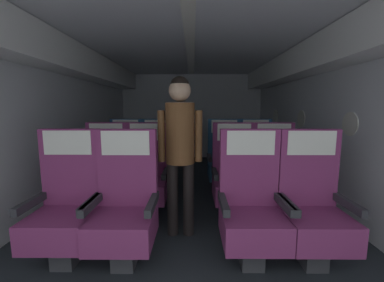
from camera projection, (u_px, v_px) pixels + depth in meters
The scene contains 15 objects.
ground at pixel (190, 201), 3.34m from camera, with size 3.74×6.32×0.02m, color #23282D.
fuselage_shell at pixel (190, 87), 3.38m from camera, with size 3.62×5.97×2.15m.
seat_a_left_window at pixel (66, 208), 1.97m from camera, with size 0.52×0.48×1.10m.
seat_a_left_aisle at pixel (125, 209), 1.95m from camera, with size 0.52×0.48×1.10m.
seat_a_right_aisle at pixel (313, 209), 1.95m from camera, with size 0.52×0.48×1.10m.
seat_a_right_window at pixel (251, 209), 1.96m from camera, with size 0.52×0.48×1.10m.
seat_b_left_window at pixel (106, 177), 2.84m from camera, with size 0.52×0.48×1.10m.
seat_b_left_aisle at pixel (146, 177), 2.83m from camera, with size 0.52×0.48×1.10m.
seat_b_right_aisle at pixel (274, 178), 2.82m from camera, with size 0.52×0.48×1.10m.
seat_b_right_window at pixel (234, 178), 2.82m from camera, with size 0.52×0.48×1.10m.
seat_c_left_window at pixel (125, 161), 3.69m from camera, with size 0.52×0.48×1.10m.
seat_c_left_aisle at pixel (157, 161), 3.69m from camera, with size 0.52×0.48×1.10m.
seat_c_right_aisle at pixel (256, 161), 3.68m from camera, with size 0.52×0.48×1.10m.
seat_c_right_window at pixel (224, 161), 3.68m from camera, with size 0.52×0.48×1.10m.
flight_attendant at pixel (180, 140), 2.33m from camera, with size 0.43×0.28×1.57m.
Camera 1 is at (0.04, -0.23, 1.28)m, focal length 22.58 mm.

